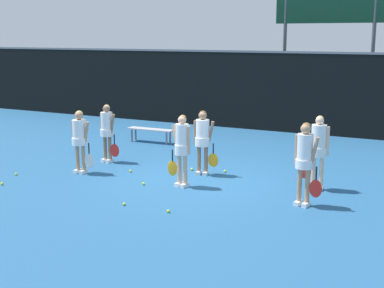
{
  "coord_description": "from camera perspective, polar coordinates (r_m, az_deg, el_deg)",
  "views": [
    {
      "loc": [
        5.84,
        -11.51,
        3.57
      ],
      "look_at": [
        -0.0,
        -0.03,
        0.93
      ],
      "focal_mm": 50.0,
      "sensor_mm": 36.0,
      "label": 1
    }
  ],
  "objects": [
    {
      "name": "tennis_ball_0",
      "position": [
        11.53,
        -7.25,
        -6.37
      ],
      "size": [
        0.06,
        0.06,
        0.06
      ],
      "primitive_type": "sphere",
      "color": "#CCE033",
      "rests_on": "ground_plane"
    },
    {
      "name": "ground_plane",
      "position": [
        13.39,
        0.07,
        -3.87
      ],
      "size": [
        140.0,
        140.0,
        0.0
      ],
      "primitive_type": "plane",
      "color": "#235684"
    },
    {
      "name": "tennis_ball_4",
      "position": [
        14.57,
        -18.25,
        -3.06
      ],
      "size": [
        0.07,
        0.07,
        0.07
      ],
      "primitive_type": "sphere",
      "color": "#CCE033",
      "rests_on": "ground_plane"
    },
    {
      "name": "tennis_ball_7",
      "position": [
        14.23,
        -6.57,
        -2.87
      ],
      "size": [
        0.07,
        0.07,
        0.07
      ],
      "primitive_type": "sphere",
      "color": "#CCE033",
      "rests_on": "ground_plane"
    },
    {
      "name": "bench_courtside",
      "position": [
        18.0,
        -4.43,
        1.42
      ],
      "size": [
        1.64,
        0.41,
        0.47
      ],
      "rotation": [
        0.0,
        0.0,
        0.03
      ],
      "color": "#B2B2B7",
      "rests_on": "ground_plane"
    },
    {
      "name": "tennis_ball_3",
      "position": [
        13.0,
        -5.19,
        -4.24
      ],
      "size": [
        0.07,
        0.07,
        0.07
      ],
      "primitive_type": "sphere",
      "color": "#CCE033",
      "rests_on": "ground_plane"
    },
    {
      "name": "tennis_ball_8",
      "position": [
        11.0,
        -2.54,
        -7.16
      ],
      "size": [
        0.07,
        0.07,
        0.07
      ],
      "primitive_type": "sphere",
      "color": "#CCE033",
      "rests_on": "ground_plane"
    },
    {
      "name": "scoreboard",
      "position": [
        21.52,
        14.41,
        13.65
      ],
      "size": [
        4.13,
        0.15,
        5.72
      ],
      "color": "#515156",
      "rests_on": "ground_plane"
    },
    {
      "name": "tennis_ball_5",
      "position": [
        14.15,
        3.52,
        -2.9
      ],
      "size": [
        0.07,
        0.07,
        0.07
      ],
      "primitive_type": "sphere",
      "color": "#CCE033",
      "rests_on": "ground_plane"
    },
    {
      "name": "fence_windscreen",
      "position": [
        20.06,
        9.95,
        5.52
      ],
      "size": [
        60.0,
        0.08,
        2.99
      ],
      "color": "black",
      "rests_on": "ground_plane"
    },
    {
      "name": "player_1",
      "position": [
        12.6,
        -1.08,
        -0.11
      ],
      "size": [
        0.63,
        0.36,
        1.73
      ],
      "rotation": [
        0.0,
        0.0,
        -0.13
      ],
      "color": "tan",
      "rests_on": "ground_plane"
    },
    {
      "name": "player_4",
      "position": [
        13.7,
        1.16,
        0.75
      ],
      "size": [
        0.67,
        0.39,
        1.68
      ],
      "rotation": [
        0.0,
        0.0,
        0.19
      ],
      "color": "#8C664C",
      "rests_on": "ground_plane"
    },
    {
      "name": "player_2",
      "position": [
        11.41,
        11.96,
        -1.33
      ],
      "size": [
        0.64,
        0.38,
        1.79
      ],
      "rotation": [
        0.0,
        0.0,
        -0.17
      ],
      "color": "tan",
      "rests_on": "ground_plane"
    },
    {
      "name": "player_5",
      "position": [
        12.7,
        13.31,
        -0.23
      ],
      "size": [
        0.69,
        0.4,
        1.75
      ],
      "rotation": [
        0.0,
        0.0,
        0.04
      ],
      "color": "beige",
      "rests_on": "ground_plane"
    },
    {
      "name": "player_0",
      "position": [
        14.16,
        -11.88,
        0.81
      ],
      "size": [
        0.7,
        0.41,
        1.65
      ],
      "rotation": [
        0.0,
        0.0,
        0.01
      ],
      "color": "tan",
      "rests_on": "ground_plane"
    },
    {
      "name": "tennis_ball_2",
      "position": [
        14.32,
        -0.02,
        -2.7
      ],
      "size": [
        0.07,
        0.07,
        0.07
      ],
      "primitive_type": "sphere",
      "color": "#CCE033",
      "rests_on": "ground_plane"
    },
    {
      "name": "tennis_ball_1",
      "position": [
        13.74,
        -19.61,
        -4.01
      ],
      "size": [
        0.07,
        0.07,
        0.07
      ],
      "primitive_type": "sphere",
      "color": "#CCE033",
      "rests_on": "ground_plane"
    },
    {
      "name": "player_3",
      "position": [
        15.27,
        -9.05,
        1.63
      ],
      "size": [
        0.66,
        0.38,
        1.65
      ],
      "rotation": [
        0.0,
        0.0,
        -0.11
      ],
      "color": "#8C664C",
      "rests_on": "ground_plane"
    },
    {
      "name": "tennis_ball_6",
      "position": [
        16.33,
        -9.35,
        -1.07
      ],
      "size": [
        0.07,
        0.07,
        0.07
      ],
      "primitive_type": "sphere",
      "color": "#CCE033",
      "rests_on": "ground_plane"
    }
  ]
}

